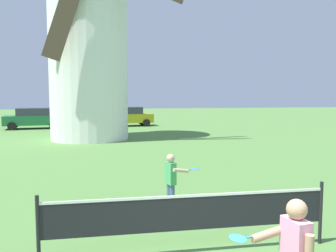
% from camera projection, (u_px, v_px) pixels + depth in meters
% --- Properties ---
extents(windmill, '(10.35, 5.12, 14.55)m').
position_uv_depth(windmill, '(88.00, 25.00, 19.80)').
color(windmill, white).
rests_on(windmill, ground_plane).
extents(tennis_net, '(4.75, 0.06, 1.10)m').
position_uv_depth(tennis_net, '(189.00, 213.00, 5.68)').
color(tennis_net, black).
rests_on(tennis_net, ground_plane).
extents(player_far, '(0.81, 0.41, 1.26)m').
position_uv_depth(player_far, '(172.00, 178.00, 7.94)').
color(player_far, slate).
rests_on(player_far, ground_plane).
extents(stray_ball, '(0.23, 0.23, 0.23)m').
position_uv_depth(stray_ball, '(314.00, 209.00, 7.65)').
color(stray_ball, silver).
rests_on(stray_ball, ground_plane).
extents(parked_car_green, '(4.38, 2.32, 1.56)m').
position_uv_depth(parked_car_green, '(33.00, 118.00, 26.42)').
color(parked_car_green, '#1E6638').
rests_on(parked_car_green, ground_plane).
extents(parked_car_mustard, '(4.11, 2.25, 1.56)m').
position_uv_depth(parked_car_mustard, '(128.00, 116.00, 28.58)').
color(parked_car_mustard, '#999919').
rests_on(parked_car_mustard, ground_plane).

